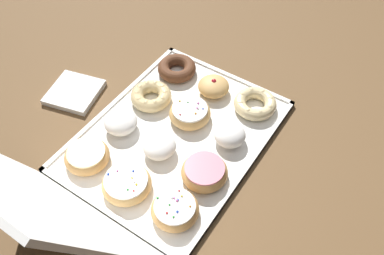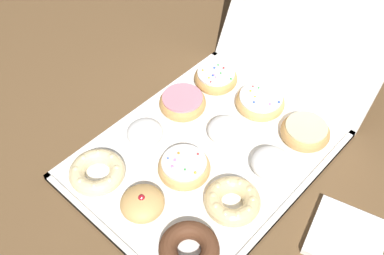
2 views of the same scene
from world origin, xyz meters
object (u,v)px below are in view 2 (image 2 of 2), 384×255
object	(u,v)px
sprinkle_donut_4	(185,168)
powdered_filled_donut_7	(225,130)
sprinkle_donut_10	(260,101)
napkin_stack	(346,238)
powdered_filled_donut_8	(272,163)
pink_frosted_donut_6	(183,102)
jelly_filled_donut_1	(144,204)
sprinkle_donut_9	(216,78)
glazed_ring_donut_11	(305,132)
chocolate_cake_ring_donut_2	(189,249)
powdered_filled_donut_3	(145,133)
cruller_donut_0	(97,172)
cruller_donut_5	(232,201)
donut_box	(206,156)

from	to	relation	value
sprinkle_donut_4	powdered_filled_donut_7	distance (m)	0.14
sprinkle_donut_10	napkin_stack	world-z (taller)	sprinkle_donut_10
powdered_filled_donut_8	napkin_stack	world-z (taller)	powdered_filled_donut_8
powdered_filled_donut_8	pink_frosted_donut_6	bearing A→B (deg)	178.52
jelly_filled_donut_1	sprinkle_donut_10	world-z (taller)	jelly_filled_donut_1
sprinkle_donut_10	napkin_stack	size ratio (longest dim) A/B	0.86
powdered_filled_donut_7	powdered_filled_donut_8	distance (m)	0.13
sprinkle_donut_9	glazed_ring_donut_11	size ratio (longest dim) A/B	0.98
powdered_filled_donut_8	sprinkle_donut_4	bearing A→B (deg)	-134.28
jelly_filled_donut_1	sprinkle_donut_9	xyz separation A→B (m)	(-0.14, 0.38, -0.00)
chocolate_cake_ring_donut_2	powdered_filled_donut_3	world-z (taller)	powdered_filled_donut_3
cruller_donut_0	jelly_filled_donut_1	distance (m)	0.13
glazed_ring_donut_11	pink_frosted_donut_6	bearing A→B (deg)	-155.57
chocolate_cake_ring_donut_2	powdered_filled_donut_8	size ratio (longest dim) A/B	1.29
sprinkle_donut_10	sprinkle_donut_9	bearing A→B (deg)	-176.58
jelly_filled_donut_1	powdered_filled_donut_3	size ratio (longest dim) A/B	1.09
jelly_filled_donut_1	sprinkle_donut_9	world-z (taller)	jelly_filled_donut_1
powdered_filled_donut_8	glazed_ring_donut_11	distance (m)	0.13
cruller_donut_5	powdered_filled_donut_7	world-z (taller)	powdered_filled_donut_7
cruller_donut_0	powdered_filled_donut_8	xyz separation A→B (m)	(0.26, 0.26, 0.01)
powdered_filled_donut_8	sprinkle_donut_10	bearing A→B (deg)	134.12
powdered_filled_donut_3	sprinkle_donut_10	bearing A→B (deg)	63.63
chocolate_cake_ring_donut_2	sprinkle_donut_9	size ratio (longest dim) A/B	1.04
cruller_donut_5	powdered_filled_donut_8	xyz separation A→B (m)	(0.00, 0.12, 0.00)
sprinkle_donut_10	donut_box	bearing A→B (deg)	-89.87
chocolate_cake_ring_donut_2	cruller_donut_5	size ratio (longest dim) A/B	1.00
powdered_filled_donut_7	glazed_ring_donut_11	world-z (taller)	powdered_filled_donut_7
donut_box	sprinkle_donut_9	world-z (taller)	sprinkle_donut_9
powdered_filled_donut_3	sprinkle_donut_9	bearing A→B (deg)	91.09
sprinkle_donut_10	napkin_stack	xyz separation A→B (m)	(0.33, -0.16, -0.02)
donut_box	sprinkle_donut_10	distance (m)	0.20
sprinkle_donut_9	napkin_stack	world-z (taller)	sprinkle_donut_9
chocolate_cake_ring_donut_2	napkin_stack	distance (m)	0.30
powdered_filled_donut_3	pink_frosted_donut_6	world-z (taller)	powdered_filled_donut_3
donut_box	cruller_donut_0	bearing A→B (deg)	-122.73
powdered_filled_donut_7	cruller_donut_5	bearing A→B (deg)	-45.74
donut_box	pink_frosted_donut_6	size ratio (longest dim) A/B	4.92
sprinkle_donut_4	chocolate_cake_ring_donut_2	bearing A→B (deg)	-44.72
jelly_filled_donut_1	napkin_stack	size ratio (longest dim) A/B	0.65
chocolate_cake_ring_donut_2	cruller_donut_5	world-z (taller)	cruller_donut_5
powdered_filled_donut_8	powdered_filled_donut_7	bearing A→B (deg)	177.10
sprinkle_donut_9	glazed_ring_donut_11	xyz separation A→B (m)	(0.26, 0.00, -0.00)
donut_box	cruller_donut_0	size ratio (longest dim) A/B	4.72
pink_frosted_donut_6	glazed_ring_donut_11	xyz separation A→B (m)	(0.26, 0.12, -0.00)
powdered_filled_donut_7	powdered_filled_donut_3	bearing A→B (deg)	-134.44
cruller_donut_5	sprinkle_donut_10	xyz separation A→B (m)	(-0.13, 0.26, 0.00)
sprinkle_donut_4	powdered_filled_donut_8	xyz separation A→B (m)	(0.13, 0.13, 0.00)
chocolate_cake_ring_donut_2	powdered_filled_donut_3	size ratio (longest dim) A/B	1.39
donut_box	powdered_filled_donut_3	world-z (taller)	powdered_filled_donut_3
pink_frosted_donut_6	sprinkle_donut_10	world-z (taller)	sprinkle_donut_10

